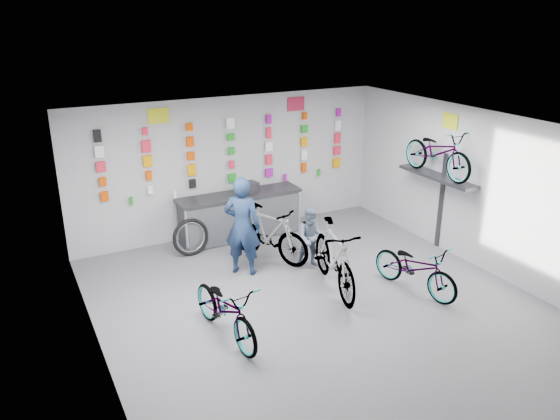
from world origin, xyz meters
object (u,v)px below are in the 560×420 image
bike_center (334,258)px  customer (312,238)px  bike_left (226,309)px  bike_right (415,267)px  counter (240,216)px  bike_service (269,233)px  clerk (242,226)px

bike_center → customer: bearing=97.1°
bike_left → bike_right: size_ratio=1.04×
bike_left → bike_center: size_ratio=0.88×
counter → bike_service: 1.31m
bike_right → customer: size_ratio=1.42×
counter → bike_center: bike_center is taller
bike_service → clerk: clerk is taller
bike_left → clerk: 2.22m
bike_left → customer: customer is taller
bike_left → clerk: bearing=52.5°
bike_center → bike_service: bearing=119.5°
bike_service → clerk: 0.83m
customer → counter: bearing=129.8°
bike_center → customer: size_ratio=1.69×
bike_right → clerk: bearing=126.5°
clerk → customer: 1.36m
bike_right → bike_left: bearing=164.1°
clerk → customer: (1.26, -0.39, -0.33)m
counter → bike_left: bearing=-116.8°
clerk → counter: bearing=-71.3°
clerk → bike_center: bearing=171.0°
bike_service → customer: bearing=-75.9°
bike_left → bike_service: bearing=43.4°
clerk → bike_left: bearing=99.8°
bike_right → bike_center: bearing=137.3°
bike_right → bike_service: size_ratio=0.93×
bike_right → clerk: clerk is taller
clerk → customer: size_ratio=1.55×
bike_right → bike_service: bike_service is taller
bike_service → bike_left: bearing=-156.5°
counter → bike_right: 4.04m
counter → bike_center: (0.52, -2.93, 0.13)m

